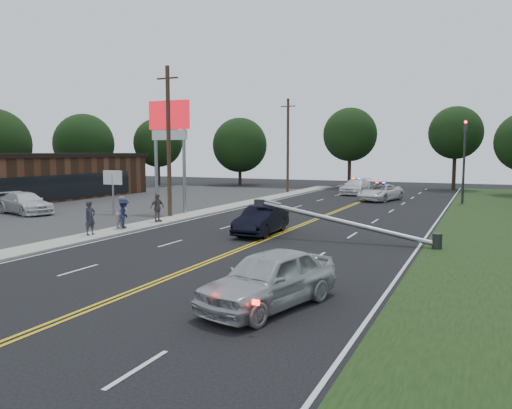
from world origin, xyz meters
The scene contains 25 objects.
ground centered at (0.00, 0.00, 0.00)m, with size 120.00×120.00×0.00m, color black.
parking_lot centered at (-20.00, 10.00, 0.01)m, with size 25.00×60.00×0.01m, color #2D2D2D.
sidewalk centered at (-8.40, 10.00, 0.06)m, with size 1.80×70.00×0.12m, color #A7A197.
centerline_yellow centered at (0.00, 10.00, 0.01)m, with size 0.36×80.00×0.00m, color gold.
pharmacy_building centered at (-27.99, 14.00, 2.20)m, with size 8.40×30.40×4.30m.
pylon_sign centered at (-10.50, 14.00, 6.00)m, with size 3.20×0.35×8.00m.
small_sign centered at (-14.00, 12.00, 2.33)m, with size 1.60×0.14×3.10m.
traffic_signal centered at (8.30, 30.00, 4.21)m, with size 0.28×0.41×7.05m.
fallen_streetlight centered at (4.19, 8.00, 0.92)m, with size 9.36×0.44×1.91m.
utility_pole_mid centered at (-9.20, 12.00, 5.08)m, with size 1.60×0.28×10.00m.
utility_pole_far centered at (-9.20, 34.00, 5.08)m, with size 1.60×0.28×10.00m.
tree_3 centered at (-35.68, 32.11, 5.43)m, with size 7.42×7.42×9.14m.
tree_4 centered at (-29.51, 39.04, 5.62)m, with size 6.42×6.42×8.83m.
tree_5 centered at (-20.17, 44.61, 5.33)m, with size 7.32×7.32×9.00m.
tree_6 centered at (-5.56, 46.11, 6.56)m, with size 6.67×6.67×9.91m.
tree_7 centered at (6.67, 46.83, 6.62)m, with size 6.11×6.11×9.69m.
crashed_sedan centered at (-0.85, 8.37, 0.76)m, with size 1.60×4.59×1.51m, color black.
waiting_sedan centered at (4.50, -3.08, 0.82)m, with size 1.93×4.80×1.64m, color #ADB1B5.
parked_car centered at (-19.81, 9.46, 0.76)m, with size 2.14×5.25×1.52m, color silver.
emergency_a centered at (1.38, 29.84, 0.75)m, with size 2.48×5.39×1.50m, color silver.
emergency_b centered at (-2.23, 35.77, 0.80)m, with size 2.25×5.54×1.61m, color silver.
bystander_a centered at (-8.52, 3.83, 1.01)m, with size 0.65×0.43×1.78m, color #2A2B32.
bystander_b centered at (-8.65, 6.54, 1.01)m, with size 0.86×0.67×1.77m, color #A7A7AC.
bystander_c centered at (-8.37, 6.34, 0.95)m, with size 1.07×0.62×1.66m, color #181F3D.
bystander_d centered at (-8.29, 9.33, 1.00)m, with size 1.03×0.43×1.76m, color #63534F.
Camera 1 is at (9.93, -15.81, 4.39)m, focal length 35.00 mm.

